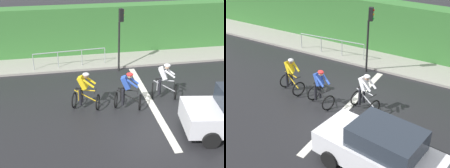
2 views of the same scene
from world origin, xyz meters
The scene contains 10 objects.
ground_plane centered at (0.00, 0.00, 0.00)m, with size 80.00×80.00×0.00m, color black.
sidewalk_kerb centered at (5.09, 2.00, 0.06)m, with size 2.80×23.87×0.12m, color #9E998E.
stone_wall_low centered at (5.99, 2.00, 0.35)m, with size 0.44×23.87×0.69m, color gray.
hedge_wall centered at (6.29, 2.00, 1.45)m, with size 1.10×23.87×2.90m, color #387533.
road_marking_stop_line centered at (0.00, -0.10, 0.00)m, with size 7.00×0.30×0.01m, color silver.
cyclist_lead centered at (-0.07, 2.77, 0.80)m, with size 1.00×1.24×1.66m.
cyclist_second centered at (-0.38, 1.03, 0.80)m, with size 1.01×1.25×1.66m.
cyclist_mid centered at (0.21, -0.76, 0.80)m, with size 0.99×1.24×1.66m.
traffic_light_near_crossing centered at (3.39, 0.58, 2.22)m, with size 0.24×0.31×3.34m.
pedestrian_railing_kerbside centered at (4.19, 3.18, 0.80)m, with size 0.35×3.91×1.03m.
Camera 1 is at (-10.69, 3.49, 6.64)m, focal length 46.81 mm.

